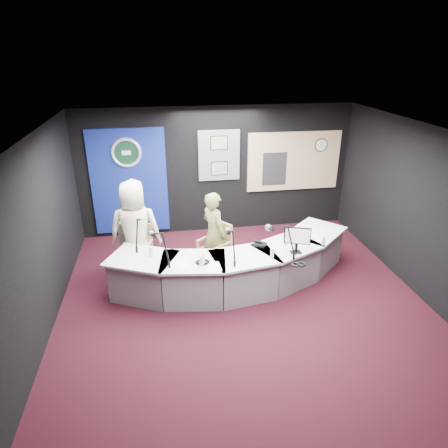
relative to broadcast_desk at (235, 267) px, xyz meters
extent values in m
plane|color=black|center=(0.05, -0.55, -0.38)|extent=(6.00, 6.00, 0.00)
cube|color=silver|center=(0.05, -0.55, 2.42)|extent=(6.00, 6.00, 0.02)
cube|color=black|center=(0.05, 2.45, 1.02)|extent=(6.00, 0.02, 2.80)
cube|color=black|center=(0.05, -3.55, 1.02)|extent=(6.00, 0.02, 2.80)
cube|color=black|center=(-2.95, -0.55, 1.02)|extent=(0.02, 6.00, 2.80)
cube|color=black|center=(3.05, -0.55, 1.02)|extent=(0.02, 6.00, 2.80)
cube|color=navy|center=(-1.85, 2.42, 0.88)|extent=(1.60, 0.05, 2.30)
torus|color=silver|center=(-1.85, 2.38, 1.52)|extent=(0.63, 0.07, 0.63)
cylinder|color=black|center=(-1.85, 2.38, 1.52)|extent=(0.48, 0.01, 0.48)
cube|color=slate|center=(0.10, 2.42, 1.38)|extent=(0.90, 0.04, 1.10)
cube|color=gray|center=(0.10, 2.39, 1.65)|extent=(0.34, 0.02, 0.27)
cube|color=gray|center=(0.10, 2.39, 1.09)|extent=(0.34, 0.02, 0.27)
cube|color=tan|center=(1.80, 2.42, 1.18)|extent=(2.12, 0.06, 1.32)
cube|color=#FFC9A1|center=(1.80, 2.41, 1.18)|extent=(2.00, 0.02, 1.20)
cube|color=black|center=(1.35, 2.39, 1.03)|extent=(0.55, 0.02, 0.75)
cylinder|color=white|center=(2.40, 2.39, 1.52)|extent=(0.28, 0.01, 0.28)
cube|color=gray|center=(-1.76, 0.87, 0.24)|extent=(0.51, 0.21, 0.70)
imported|color=beige|center=(-1.69, 0.63, 0.55)|extent=(0.93, 0.63, 1.85)
imported|color=olive|center=(-0.29, 0.54, 0.42)|extent=(0.61, 0.69, 1.58)
cube|color=black|center=(0.97, -0.34, 0.70)|extent=(0.37, 0.16, 0.27)
cube|color=black|center=(0.45, 0.01, 0.40)|extent=(0.25, 0.24, 0.05)
torus|color=black|center=(0.88, -0.75, 0.39)|extent=(0.21, 0.21, 0.03)
torus|color=black|center=(-0.61, -0.43, 0.39)|extent=(0.22, 0.22, 0.04)
cube|color=white|center=(-0.96, -0.39, 0.38)|extent=(0.28, 0.33, 0.00)
cube|color=white|center=(-0.45, -0.58, 0.38)|extent=(0.22, 0.31, 0.00)
camera|label=1|loc=(-1.18, -5.97, 3.54)|focal=32.00mm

